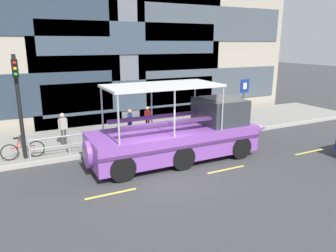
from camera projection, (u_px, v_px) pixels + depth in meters
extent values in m
plane|color=#3D3D3F|center=(164.00, 173.00, 12.45)|extent=(120.00, 120.00, 0.00)
cube|color=gray|center=(120.00, 135.00, 17.28)|extent=(32.00, 4.80, 0.18)
cube|color=#B2ADA3|center=(136.00, 148.00, 15.12)|extent=(32.00, 0.18, 0.18)
cube|color=#DBD64C|center=(111.00, 194.00, 10.73)|extent=(1.80, 0.12, 0.01)
cube|color=#DBD64C|center=(226.00, 169.00, 12.79)|extent=(1.80, 0.12, 0.01)
cube|color=#DBD64C|center=(309.00, 152.00, 14.85)|extent=(1.80, 0.12, 0.01)
cube|color=#3D4C5B|center=(137.00, 95.00, 20.14)|extent=(11.43, 0.06, 1.93)
cube|color=#3D4C5B|center=(135.00, 38.00, 19.25)|extent=(11.43, 0.06, 1.93)
cube|color=#4C5660|center=(216.00, 84.00, 22.67)|extent=(10.87, 0.06, 2.29)
cube|color=#4C5660|center=(218.00, 24.00, 21.61)|extent=(10.87, 0.06, 2.29)
cylinder|color=#9EA0A8|center=(153.00, 125.00, 15.61)|extent=(11.34, 0.07, 0.07)
cylinder|color=#9EA0A8|center=(153.00, 134.00, 15.72)|extent=(11.34, 0.06, 0.06)
cylinder|color=#9EA0A8|center=(29.00, 150.00, 13.28)|extent=(0.09, 0.09, 0.84)
cylinder|color=#9EA0A8|center=(69.00, 145.00, 13.98)|extent=(0.09, 0.09, 0.84)
cylinder|color=#9EA0A8|center=(105.00, 140.00, 14.67)|extent=(0.09, 0.09, 0.84)
cylinder|color=#9EA0A8|center=(137.00, 136.00, 15.37)|extent=(0.09, 0.09, 0.84)
cylinder|color=#9EA0A8|center=(167.00, 132.00, 16.06)|extent=(0.09, 0.09, 0.84)
cylinder|color=#9EA0A8|center=(194.00, 128.00, 16.76)|extent=(0.09, 0.09, 0.84)
cylinder|color=#9EA0A8|center=(220.00, 125.00, 17.46)|extent=(0.09, 0.09, 0.84)
cylinder|color=#9EA0A8|center=(243.00, 121.00, 18.15)|extent=(0.09, 0.09, 0.84)
cylinder|color=black|center=(20.00, 108.00, 12.99)|extent=(0.16, 0.16, 4.37)
cube|color=black|center=(15.00, 69.00, 12.40)|extent=(0.24, 0.20, 0.72)
sphere|color=red|center=(14.00, 63.00, 12.25)|extent=(0.14, 0.14, 0.14)
sphere|color=gold|center=(15.00, 69.00, 12.31)|extent=(0.14, 0.14, 0.14)
sphere|color=green|center=(16.00, 74.00, 12.36)|extent=(0.14, 0.14, 0.14)
cylinder|color=#4C4F54|center=(243.00, 103.00, 18.41)|extent=(0.08, 0.08, 2.75)
cube|color=navy|center=(245.00, 86.00, 18.10)|extent=(0.60, 0.04, 0.76)
cube|color=white|center=(245.00, 86.00, 18.09)|extent=(0.24, 0.01, 0.36)
torus|color=black|center=(36.00, 149.00, 13.65)|extent=(0.70, 0.04, 0.70)
torus|color=black|center=(10.00, 152.00, 13.20)|extent=(0.70, 0.04, 0.70)
cylinder|color=#B21919|center=(23.00, 147.00, 13.38)|extent=(0.95, 0.04, 0.04)
cylinder|color=#B21919|center=(18.00, 145.00, 13.27)|extent=(0.19, 0.04, 0.51)
cube|color=black|center=(16.00, 138.00, 13.18)|extent=(0.20, 0.08, 0.06)
cylinder|color=#A5A5AA|center=(34.00, 138.00, 13.50)|extent=(0.03, 0.46, 0.03)
cube|color=purple|center=(174.00, 141.00, 13.67)|extent=(7.26, 2.51, 1.14)
cone|color=purple|center=(253.00, 129.00, 15.58)|extent=(1.63, 1.08, 1.08)
cylinder|color=purple|center=(90.00, 154.00, 12.11)|extent=(0.36, 1.08, 1.08)
cube|color=#4D2A62|center=(189.00, 147.00, 12.52)|extent=(7.26, 0.04, 0.12)
sphere|color=white|center=(260.00, 127.00, 15.74)|extent=(0.22, 0.22, 0.22)
cube|color=#33383D|center=(220.00, 111.00, 14.39)|extent=(1.81, 2.11, 1.12)
cube|color=silver|center=(162.00, 86.00, 12.81)|extent=(4.72, 2.31, 0.10)
cylinder|color=#B2B2B7|center=(195.00, 100.00, 14.97)|extent=(0.07, 0.07, 1.83)
cylinder|color=#B2B2B7|center=(222.00, 109.00, 13.06)|extent=(0.07, 0.07, 1.83)
cylinder|color=#B2B2B7|center=(152.00, 104.00, 14.01)|extent=(0.07, 0.07, 1.83)
cylinder|color=#B2B2B7|center=(175.00, 114.00, 12.10)|extent=(0.07, 0.07, 1.83)
cylinder|color=#B2B2B7|center=(102.00, 109.00, 13.05)|extent=(0.07, 0.07, 1.83)
cylinder|color=#B2B2B7|center=(118.00, 120.00, 11.13)|extent=(0.07, 0.07, 1.83)
cube|color=#4D2A62|center=(156.00, 117.00, 13.70)|extent=(4.34, 0.28, 0.12)
cube|color=#4D2A62|center=(169.00, 123.00, 12.65)|extent=(4.34, 0.28, 0.12)
cylinder|color=black|center=(211.00, 134.00, 15.93)|extent=(1.00, 0.28, 1.00)
cylinder|color=black|center=(240.00, 148.00, 13.92)|extent=(1.00, 0.28, 1.00)
cylinder|color=black|center=(159.00, 142.00, 14.68)|extent=(1.00, 0.28, 1.00)
cylinder|color=black|center=(183.00, 158.00, 12.67)|extent=(1.00, 0.28, 1.00)
cylinder|color=black|center=(105.00, 150.00, 13.59)|extent=(1.00, 0.28, 1.00)
cylinder|color=black|center=(122.00, 169.00, 11.58)|extent=(1.00, 0.28, 1.00)
cylinder|color=#47423D|center=(202.00, 121.00, 18.26)|extent=(0.10, 0.10, 0.79)
cylinder|color=#47423D|center=(199.00, 121.00, 18.32)|extent=(0.10, 0.10, 0.79)
cube|color=maroon|center=(201.00, 110.00, 18.12)|extent=(0.32, 0.34, 0.56)
cylinder|color=maroon|center=(204.00, 111.00, 18.04)|extent=(0.07, 0.07, 0.50)
cylinder|color=maroon|center=(198.00, 110.00, 18.21)|extent=(0.07, 0.07, 0.50)
sphere|color=beige|center=(201.00, 103.00, 18.01)|extent=(0.22, 0.22, 0.22)
cylinder|color=black|center=(147.00, 127.00, 17.21)|extent=(0.09, 0.09, 0.75)
cylinder|color=black|center=(149.00, 127.00, 17.12)|extent=(0.09, 0.09, 0.75)
cube|color=maroon|center=(147.00, 115.00, 17.00)|extent=(0.27, 0.32, 0.53)
cylinder|color=maroon|center=(145.00, 115.00, 17.12)|extent=(0.07, 0.07, 0.48)
cylinder|color=maroon|center=(150.00, 116.00, 16.90)|extent=(0.07, 0.07, 0.48)
sphere|color=tan|center=(147.00, 108.00, 16.90)|extent=(0.21, 0.21, 0.21)
cylinder|color=#1E2338|center=(131.00, 131.00, 16.23)|extent=(0.10, 0.10, 0.78)
cylinder|color=#1E2338|center=(130.00, 132.00, 16.09)|extent=(0.10, 0.10, 0.78)
cube|color=navy|center=(130.00, 119.00, 15.99)|extent=(0.30, 0.34, 0.55)
cylinder|color=navy|center=(131.00, 119.00, 16.18)|extent=(0.07, 0.07, 0.49)
cylinder|color=navy|center=(129.00, 121.00, 15.81)|extent=(0.07, 0.07, 0.49)
sphere|color=tan|center=(130.00, 111.00, 15.89)|extent=(0.21, 0.21, 0.21)
cylinder|color=#47423D|center=(62.00, 138.00, 15.14)|extent=(0.10, 0.10, 0.79)
cylinder|color=#47423D|center=(65.00, 137.00, 15.24)|extent=(0.10, 0.10, 0.79)
cube|color=#B7B2A8|center=(63.00, 124.00, 15.02)|extent=(0.33, 0.25, 0.56)
cylinder|color=#B7B2A8|center=(59.00, 125.00, 14.90)|extent=(0.07, 0.07, 0.50)
cylinder|color=#B7B2A8|center=(67.00, 124.00, 15.15)|extent=(0.07, 0.07, 0.50)
sphere|color=beige|center=(62.00, 115.00, 14.91)|extent=(0.22, 0.22, 0.22)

